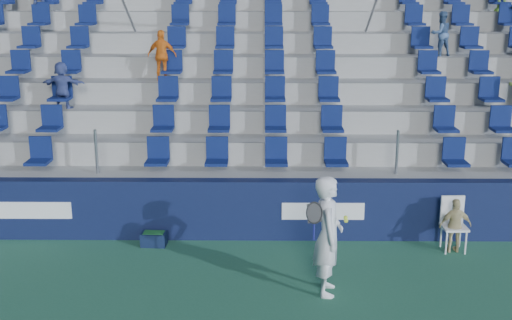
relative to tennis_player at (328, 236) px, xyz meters
The scene contains 7 objects.
ground 1.87m from the tennis_player, 149.45° to the right, with size 70.00×70.00×0.00m, color #2A6347.
sponsor_wall 2.74m from the tennis_player, 120.31° to the left, with size 24.00×0.32×1.20m.
grandstand 7.65m from the tennis_player, 100.49° to the left, with size 24.00×8.17×6.63m.
tennis_player is the anchor object (origin of this frame).
line_judge_chair 3.18m from the tennis_player, 35.87° to the left, with size 0.47×0.48×1.02m.
line_judge 3.10m from the tennis_player, 33.50° to the left, with size 0.61×0.25×1.04m, color tan.
ball_bin 3.79m from the tennis_player, 148.26° to the left, with size 0.50×0.34×0.27m.
Camera 1 is at (0.31, -8.77, 4.82)m, focal length 45.00 mm.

